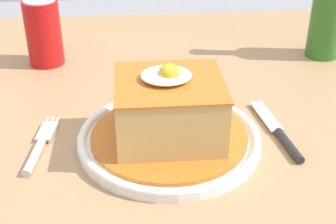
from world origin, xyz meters
TOP-DOWN VIEW (x-y plane):
  - dining_table at (0.00, 0.00)m, footprint 1.11×0.89m
  - main_plate at (0.03, -0.13)m, footprint 0.26×0.26m
  - sandwich_meal at (0.03, -0.13)m, footprint 0.22×0.22m
  - fork at (-0.15, -0.13)m, footprint 0.03×0.14m
  - knife at (0.20, -0.13)m, footprint 0.04×0.17m
  - soda_can at (-0.18, 0.17)m, footprint 0.07×0.07m
  - beer_bottle_green at (0.36, 0.16)m, footprint 0.06×0.06m

SIDE VIEW (x-z plane):
  - dining_table at x=0.00m, z-range 0.25..0.97m
  - knife at x=0.20m, z-range 0.72..0.73m
  - fork at x=-0.15m, z-range 0.72..0.73m
  - main_plate at x=0.03m, z-range 0.72..0.74m
  - sandwich_meal at x=0.03m, z-range 0.72..0.83m
  - soda_can at x=-0.18m, z-range 0.72..0.84m
  - beer_bottle_green at x=0.36m, z-range 0.69..0.95m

